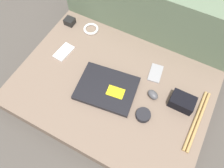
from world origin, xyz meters
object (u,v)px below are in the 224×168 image
at_px(camera_pouch, 182,102).
at_px(laptop, 107,88).
at_px(speaker_puck, 143,115).
at_px(phone_silver, 156,73).
at_px(phone_black, 64,52).
at_px(charger_brick, 70,21).
at_px(computer_mouse, 153,95).

bearing_deg(camera_pouch, laptop, -164.95).
distance_m(speaker_puck, phone_silver, 0.27).
bearing_deg(phone_black, camera_pouch, 5.97).
bearing_deg(charger_brick, computer_mouse, -19.05).
height_order(phone_silver, charger_brick, charger_brick).
bearing_deg(phone_black, phone_silver, 18.01).
distance_m(speaker_puck, charger_brick, 0.76).
bearing_deg(speaker_puck, laptop, 168.38).
distance_m(computer_mouse, speaker_puck, 0.13).
bearing_deg(phone_silver, charger_brick, 163.20).
bearing_deg(camera_pouch, charger_brick, 165.83).
height_order(speaker_puck, phone_black, speaker_puck).
distance_m(computer_mouse, phone_silver, 0.14).
xyz_separation_m(computer_mouse, charger_brick, (-0.67, 0.23, 0.00)).
relative_size(computer_mouse, charger_brick, 1.26).
bearing_deg(phone_black, laptop, -10.27).
distance_m(phone_silver, charger_brick, 0.64).
bearing_deg(laptop, camera_pouch, 7.20).
xyz_separation_m(computer_mouse, phone_black, (-0.58, 0.02, -0.01)).
xyz_separation_m(phone_black, charger_brick, (-0.09, 0.21, 0.02)).
bearing_deg(camera_pouch, computer_mouse, -170.47).
height_order(laptop, speaker_puck, speaker_puck).
xyz_separation_m(computer_mouse, camera_pouch, (0.15, 0.02, 0.01)).
relative_size(phone_silver, phone_black, 0.95).
bearing_deg(phone_black, speaker_puck, -8.56).
height_order(speaker_puck, charger_brick, charger_brick).
height_order(phone_black, camera_pouch, camera_pouch).
xyz_separation_m(laptop, charger_brick, (-0.44, 0.31, 0.01)).
height_order(laptop, charger_brick, charger_brick).
bearing_deg(phone_silver, computer_mouse, -82.45).
height_order(phone_black, charger_brick, charger_brick).
xyz_separation_m(laptop, computer_mouse, (0.23, 0.08, 0.01)).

